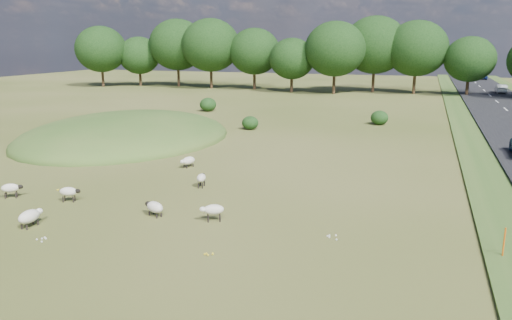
% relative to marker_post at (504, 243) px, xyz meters
% --- Properties ---
extents(ground, '(160.00, 160.00, 0.00)m').
position_rel_marker_post_xyz_m(ground, '(-14.24, 23.97, -0.60)').
color(ground, '#3C4B17').
rests_on(ground, ground).
extents(mound, '(16.00, 20.00, 4.00)m').
position_rel_marker_post_xyz_m(mound, '(-26.24, 15.97, -0.60)').
color(mound, '#33561E').
rests_on(mound, ground).
extents(treeline, '(96.28, 14.66, 11.70)m').
position_rel_marker_post_xyz_m(treeline, '(-15.30, 59.40, 5.97)').
color(treeline, black).
rests_on(treeline, ground).
extents(shrubs, '(21.21, 11.62, 1.55)m').
position_rel_marker_post_xyz_m(shrubs, '(-18.51, 29.74, 0.11)').
color(shrubs, black).
rests_on(shrubs, ground).
extents(marker_post, '(0.06, 0.06, 1.20)m').
position_rel_marker_post_xyz_m(marker_post, '(0.00, 0.00, 0.00)').
color(marker_post, '#D8590C').
rests_on(marker_post, ground).
extents(sheep_0, '(1.12, 0.81, 0.78)m').
position_rel_marker_post_xyz_m(sheep_0, '(-11.61, 0.19, -0.06)').
color(sheep_0, beige).
rests_on(sheep_0, ground).
extents(sheep_1, '(1.06, 0.85, 0.76)m').
position_rel_marker_post_xyz_m(sheep_1, '(-22.69, 0.03, -0.07)').
color(sheep_1, beige).
rests_on(sheep_1, ground).
extents(sheep_2, '(0.60, 1.31, 0.76)m').
position_rel_marker_post_xyz_m(sheep_2, '(-18.80, -2.93, -0.12)').
color(sheep_2, beige).
rests_on(sheep_2, ground).
extents(sheep_3, '(0.81, 1.23, 0.68)m').
position_rel_marker_post_xyz_m(sheep_3, '(-17.01, 8.66, -0.17)').
color(sheep_3, beige).
rests_on(sheep_3, ground).
extents(sheep_4, '(1.10, 0.69, 0.76)m').
position_rel_marker_post_xyz_m(sheep_4, '(-19.48, 0.45, -0.07)').
color(sheep_4, beige).
rests_on(sheep_4, ground).
extents(sheep_5, '(0.61, 1.07, 0.75)m').
position_rel_marker_post_xyz_m(sheep_5, '(-14.36, 4.93, -0.08)').
color(sheep_5, beige).
rests_on(sheep_5, ground).
extents(sheep_6, '(1.23, 0.88, 0.69)m').
position_rel_marker_post_xyz_m(sheep_6, '(-14.43, -0.02, -0.17)').
color(sheep_6, beige).
rests_on(sheep_6, ground).
extents(car_2, '(1.97, 4.83, 1.40)m').
position_rel_marker_post_xyz_m(car_2, '(7.66, 93.95, 0.35)').
color(car_2, navy).
rests_on(car_2, road).
extents(car_4, '(1.37, 3.92, 1.29)m').
position_rel_marker_post_xyz_m(car_4, '(7.66, 64.17, 0.30)').
color(car_4, silver).
rests_on(car_4, road).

